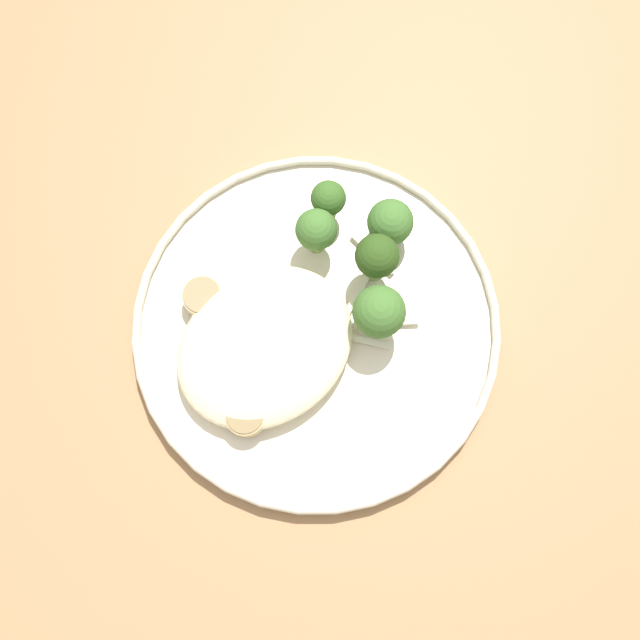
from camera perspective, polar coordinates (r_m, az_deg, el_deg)
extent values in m
plane|color=#665B51|center=(1.34, 0.49, -8.97)|extent=(6.00, 6.00, 0.00)
cube|color=#9E754C|center=(0.63, 1.03, -2.59)|extent=(1.40, 1.00, 0.04)
cylinder|color=beige|center=(0.61, 0.00, -0.35)|extent=(0.29, 0.29, 0.01)
torus|color=beige|center=(0.60, 0.00, -0.16)|extent=(0.29, 0.29, 0.01)
ellipsoid|color=beige|center=(0.59, -4.10, -1.96)|extent=(0.14, 0.12, 0.03)
cylinder|color=#E5C689|center=(0.61, -8.66, 1.66)|extent=(0.03, 0.03, 0.01)
cylinder|color=#958159|center=(0.60, -8.77, 1.87)|extent=(0.03, 0.03, 0.00)
cylinder|color=#E5C689|center=(0.60, -3.96, -0.13)|extent=(0.03, 0.03, 0.01)
cylinder|color=#958159|center=(0.59, -4.01, 0.06)|extent=(0.02, 0.02, 0.00)
cylinder|color=#DBB77A|center=(0.59, -3.20, -1.84)|extent=(0.02, 0.02, 0.02)
cylinder|color=#8E774F|center=(0.58, -3.24, -1.66)|extent=(0.02, 0.02, 0.00)
cylinder|color=#E5C689|center=(0.59, 0.85, -0.67)|extent=(0.03, 0.03, 0.01)
cylinder|color=#958159|center=(0.59, 0.86, -0.49)|extent=(0.02, 0.02, 0.00)
cylinder|color=beige|center=(0.60, -6.67, 1.00)|extent=(0.02, 0.02, 0.01)
cylinder|color=#988766|center=(0.60, -6.75, 1.19)|extent=(0.02, 0.02, 0.00)
cylinder|color=beige|center=(0.59, -5.06, -3.07)|extent=(0.02, 0.02, 0.02)
cylinder|color=#988766|center=(0.58, -5.13, -2.91)|extent=(0.02, 0.02, 0.00)
cylinder|color=#DBB77A|center=(0.58, -5.35, -7.29)|extent=(0.03, 0.03, 0.02)
cylinder|color=#8E774F|center=(0.57, -5.43, -7.18)|extent=(0.03, 0.03, 0.00)
cylinder|color=#89A356|center=(0.61, -0.27, 5.94)|extent=(0.02, 0.02, 0.02)
sphere|color=#42702D|center=(0.59, -0.28, 6.73)|extent=(0.03, 0.03, 0.03)
cylinder|color=#7A994C|center=(0.61, 4.08, 3.93)|extent=(0.02, 0.02, 0.03)
sphere|color=#2D4C19|center=(0.58, 4.26, 4.76)|extent=(0.03, 0.03, 0.03)
cylinder|color=#7A994C|center=(0.62, 5.06, 6.53)|extent=(0.02, 0.02, 0.02)
sphere|color=#42702D|center=(0.60, 5.24, 7.25)|extent=(0.04, 0.04, 0.04)
cylinder|color=#89A356|center=(0.60, 4.21, -0.06)|extent=(0.02, 0.02, 0.02)
sphere|color=#42702D|center=(0.57, 4.41, 0.62)|extent=(0.04, 0.04, 0.04)
cylinder|color=#7A994C|center=(0.63, 0.61, 8.26)|extent=(0.01, 0.01, 0.02)
sphere|color=#386023|center=(0.61, 0.63, 9.03)|extent=(0.03, 0.03, 0.03)
cube|color=silver|center=(0.62, 3.93, 4.97)|extent=(0.01, 0.05, 0.00)
cube|color=silver|center=(0.61, 2.93, 2.19)|extent=(0.05, 0.02, 0.00)
cube|color=silver|center=(0.60, 4.87, -0.17)|extent=(0.05, 0.04, 0.00)
cube|color=silver|center=(0.60, 3.11, -1.48)|extent=(0.03, 0.04, 0.00)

